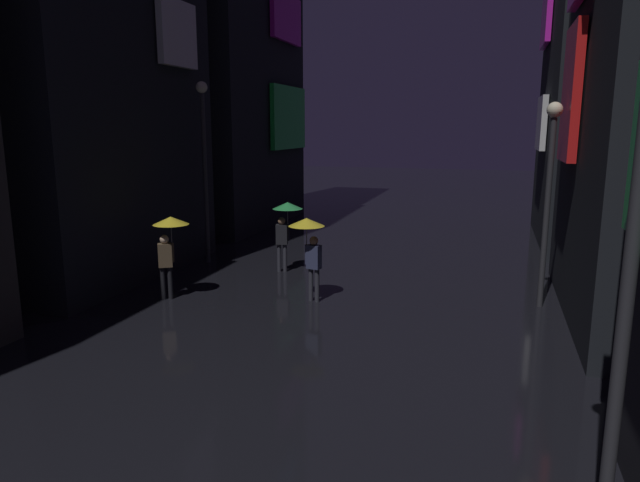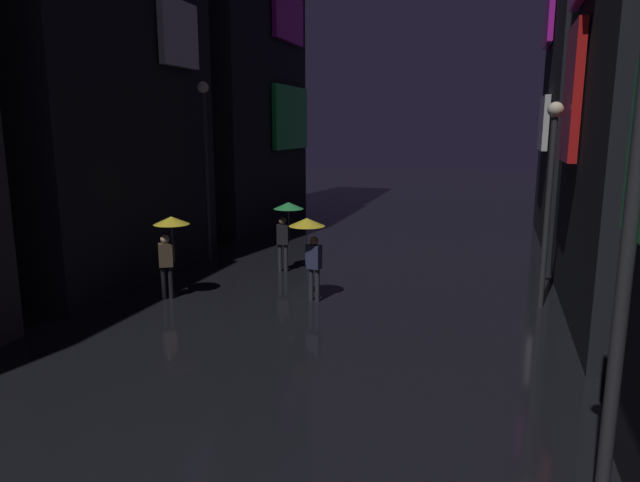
{
  "view_description": "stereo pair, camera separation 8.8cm",
  "coord_description": "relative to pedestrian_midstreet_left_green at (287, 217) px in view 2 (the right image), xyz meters",
  "views": [
    {
      "loc": [
        3.71,
        -1.34,
        4.33
      ],
      "look_at": [
        0.0,
        10.95,
        1.75
      ],
      "focal_mm": 32.0,
      "sensor_mm": 36.0,
      "label": 1
    },
    {
      "loc": [
        3.8,
        -1.32,
        4.33
      ],
      "look_at": [
        0.0,
        10.95,
        1.75
      ],
      "focal_mm": 32.0,
      "sensor_mm": 36.0,
      "label": 2
    }
  ],
  "objects": [
    {
      "name": "pedestrian_foreground_left_yellow",
      "position": [
        1.59,
        -2.67,
        0.0
      ],
      "size": [
        0.9,
        0.9,
        2.12
      ],
      "color": "#2D2D38",
      "rests_on": "ground"
    },
    {
      "name": "pedestrian_foreground_right_yellow",
      "position": [
        -1.84,
        -3.48,
        0.0
      ],
      "size": [
        0.9,
        0.9,
        2.12
      ],
      "color": "black",
      "rests_on": "ground"
    },
    {
      "name": "streetlamp_right_far",
      "position": [
        7.15,
        -1.45,
        1.44
      ],
      "size": [
        0.36,
        0.36,
        4.89
      ],
      "color": "#2D2D33",
      "rests_on": "ground"
    },
    {
      "name": "pedestrian_midstreet_left_green",
      "position": [
        0.0,
        0.0,
        0.0
      ],
      "size": [
        0.9,
        0.9,
        2.12
      ],
      "color": "#2D2D38",
      "rests_on": "ground"
    },
    {
      "name": "streetlamp_right_near",
      "position": [
        7.15,
        -10.06,
        1.9
      ],
      "size": [
        0.36,
        0.36,
        5.74
      ],
      "color": "#2D2D33",
      "rests_on": "ground"
    },
    {
      "name": "streetlamp_left_far",
      "position": [
        -2.85,
        0.39,
        1.88
      ],
      "size": [
        0.36,
        0.36,
        5.7
      ],
      "color": "#2D2D33",
      "rests_on": "ground"
    },
    {
      "name": "building_right_far",
      "position": [
        9.64,
        7.45,
        4.57
      ],
      "size": [
        4.25,
        7.91,
        12.47
      ],
      "color": "black",
      "rests_on": "ground"
    }
  ]
}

